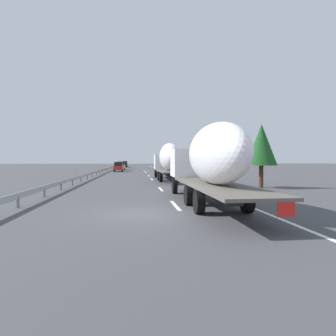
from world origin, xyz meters
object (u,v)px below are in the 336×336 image
at_px(road_sign, 172,161).
at_px(car_red_compact, 118,167).
at_px(car_blue_sedan, 125,164).
at_px(car_black_suv, 124,165).
at_px(car_yellow_coupe, 121,166).
at_px(truck_trailing, 209,160).
at_px(truck_lead, 168,160).

bearing_deg(road_sign, car_red_compact, 60.47).
xyz_separation_m(car_blue_sedan, car_black_suv, (-11.20, -0.04, -0.07)).
bearing_deg(car_red_compact, car_yellow_coupe, -0.10).
bearing_deg(car_black_suv, truck_trailing, -174.58).
bearing_deg(road_sign, car_blue_sedan, 11.75).
relative_size(truck_lead, road_sign, 4.34).
distance_m(truck_trailing, car_blue_sedan, 87.91).
bearing_deg(truck_trailing, car_black_suv, 5.42).
relative_size(car_blue_sedan, car_red_compact, 1.03).
xyz_separation_m(car_blue_sedan, car_red_compact, (-44.16, -0.13, -0.02)).
bearing_deg(car_black_suv, car_yellow_coupe, -179.71).
xyz_separation_m(truck_trailing, car_blue_sedan, (87.60, 7.29, -1.39)).
relative_size(truck_lead, car_blue_sedan, 3.43).
bearing_deg(truck_lead, car_black_suv, 7.11).
xyz_separation_m(truck_trailing, road_sign, (37.62, -3.10, -0.12)).
bearing_deg(car_yellow_coupe, car_red_compact, 179.90).
distance_m(truck_lead, road_sign, 19.64).
xyz_separation_m(truck_lead, car_black_suv, (58.17, 7.25, -1.49)).
bearing_deg(car_yellow_coupe, truck_lead, -168.81).
bearing_deg(road_sign, car_yellow_coupe, 31.52).
relative_size(truck_lead, car_yellow_coupe, 3.31).
xyz_separation_m(car_yellow_coupe, road_sign, (-16.70, -10.24, 1.27)).
height_order(truck_lead, car_black_suv, truck_lead).
distance_m(truck_lead, car_red_compact, 26.24).
relative_size(truck_lead, truck_trailing, 0.99).
xyz_separation_m(truck_lead, car_blue_sedan, (69.36, 7.29, -1.42)).
xyz_separation_m(car_blue_sedan, car_yellow_coupe, (-33.27, -0.15, 0.00)).
distance_m(car_red_compact, road_sign, 11.86).
height_order(truck_trailing, road_sign, truck_trailing).
bearing_deg(car_blue_sedan, car_red_compact, -179.83).
height_order(truck_lead, car_yellow_coupe, truck_lead).
xyz_separation_m(truck_lead, truck_trailing, (-18.23, 0.00, -0.03)).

